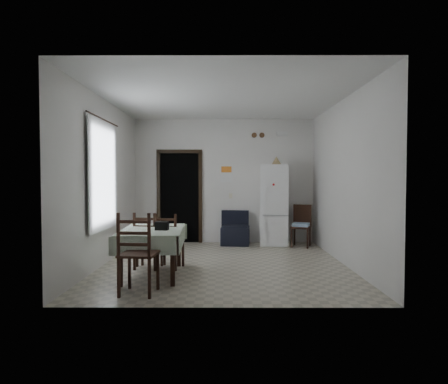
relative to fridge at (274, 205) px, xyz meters
The scene contains 25 objects.
ground 2.41m from the fridge, 120.28° to the right, with size 4.50×4.50×0.00m, color #B1A790.
ceiling 2.99m from the fridge, 120.28° to the right, with size 4.20×4.50×0.02m, color white, non-canonical shape.
wall_back 1.29m from the fridge, 164.15° to the left, with size 4.20×0.02×2.90m, color silver, non-canonical shape.
wall_front 4.36m from the fridge, 105.09° to the right, with size 4.20×0.02×2.90m, color silver, non-canonical shape.
wall_left 3.80m from the fridge, 149.12° to the right, with size 0.02×4.50×2.90m, color silver, non-canonical shape.
wall_right 2.23m from the fridge, 63.25° to the right, with size 0.02×4.50×2.90m, color silver, non-canonical shape.
doorway 2.24m from the fridge, 166.49° to the left, with size 1.06×0.52×2.22m.
window_recess 3.96m from the fridge, 146.98° to the right, with size 0.10×1.20×1.60m, color silver.
curtain 3.87m from the fridge, 146.08° to the right, with size 0.02×1.45×1.85m, color silver.
curtain_rod 4.13m from the fridge, 145.99° to the right, with size 0.02×0.02×1.60m, color black.
calendar 1.33m from the fridge, 164.04° to the left, with size 0.28×0.02×0.40m, color white.
calendar_image 1.38m from the fridge, 164.34° to the left, with size 0.24×0.01×0.14m, color orange.
light_switch 1.04m from the fridge, 162.50° to the left, with size 0.08×0.02×0.12m, color beige.
vent_left 1.70m from the fridge, 144.47° to the left, with size 0.12×0.12×0.03m, color #533721.
vent_right 1.66m from the fridge, 129.01° to the left, with size 0.12×0.12×0.03m, color #533721.
emergency_light 1.68m from the fridge, 51.48° to the left, with size 0.25×0.07×0.09m, color white.
fridge is the anchor object (origin of this frame).
tan_cone 1.00m from the fridge, 10.42° to the right, with size 0.23×0.23×0.19m, color tan.
navy_seat 1.02m from the fridge, behind, with size 0.63×0.61×0.76m, color black, non-canonical shape.
corner_chair 0.77m from the fridge, 26.03° to the right, with size 0.40×0.40×0.92m, color black, non-canonical shape.
dining_table 3.56m from the fridge, 129.25° to the right, with size 0.91×1.39×0.72m, color #A6B69C, non-canonical shape.
black_bag 3.51m from the fridge, 125.98° to the right, with size 0.20×0.12×0.13m, color black.
dining_chair_far_left 3.32m from the fridge, 136.67° to the right, with size 0.40×0.40×0.94m, color black, non-canonical shape.
dining_chair_far_right 3.06m from the fridge, 132.20° to the right, with size 0.40×0.40×0.93m, color black, non-canonical shape.
dining_chair_near_head 4.29m from the fridge, 121.40° to the right, with size 0.46×0.46×1.07m, color black, non-canonical shape.
Camera 1 is at (0.03, -6.54, 1.50)m, focal length 30.00 mm.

